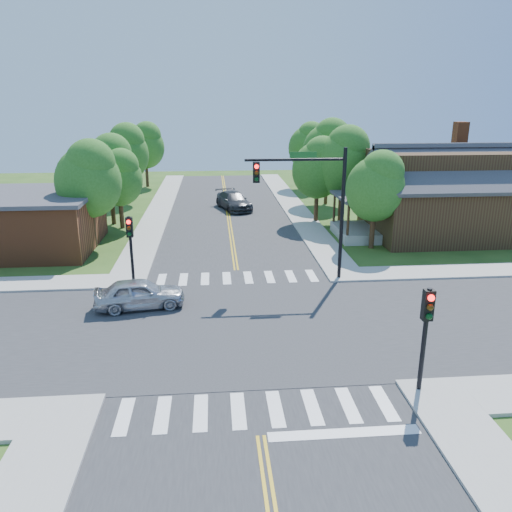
{
  "coord_description": "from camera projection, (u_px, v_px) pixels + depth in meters",
  "views": [
    {
      "loc": [
        -1.21,
        -19.93,
        9.58
      ],
      "look_at": [
        0.79,
        3.33,
        2.2
      ],
      "focal_mm": 35.0,
      "sensor_mm": 36.0,
      "label": 1
    }
  ],
  "objects": [
    {
      "name": "ground",
      "position": [
        245.0,
        327.0,
        21.92
      ],
      "size": [
        100.0,
        100.0,
        0.0
      ],
      "primitive_type": "plane",
      "color": "#2A4C17",
      "rests_on": "ground"
    },
    {
      "name": "road_ns",
      "position": [
        245.0,
        326.0,
        21.91
      ],
      "size": [
        10.0,
        90.0,
        0.04
      ],
      "primitive_type": "cube",
      "color": "#2D2D30",
      "rests_on": "ground"
    },
    {
      "name": "road_ew",
      "position": [
        245.0,
        326.0,
        21.91
      ],
      "size": [
        90.0,
        10.0,
        0.04
      ],
      "primitive_type": "cube",
      "color": "#2D2D30",
      "rests_on": "ground"
    },
    {
      "name": "intersection_patch",
      "position": [
        245.0,
        327.0,
        21.92
      ],
      "size": [
        10.2,
        10.2,
        0.06
      ],
      "primitive_type": "cube",
      "color": "#2D2D30",
      "rests_on": "ground"
    },
    {
      "name": "sidewalk_ne",
      "position": [
        437.0,
        229.0,
        38.21
      ],
      "size": [
        40.0,
        40.0,
        0.14
      ],
      "color": "#9E9B93",
      "rests_on": "ground"
    },
    {
      "name": "sidewalk_nw",
      "position": [
        10.0,
        238.0,
        35.63
      ],
      "size": [
        40.0,
        40.0,
        0.14
      ],
      "color": "#9E9B93",
      "rests_on": "ground"
    },
    {
      "name": "crosswalk_north",
      "position": [
        237.0,
        278.0,
        27.79
      ],
      "size": [
        8.85,
        2.0,
        0.01
      ],
      "color": "white",
      "rests_on": "ground"
    },
    {
      "name": "crosswalk_south",
      "position": [
        257.0,
        409.0,
        16.01
      ],
      "size": [
        8.85,
        2.0,
        0.01
      ],
      "color": "white",
      "rests_on": "ground"
    },
    {
      "name": "centerline",
      "position": [
        245.0,
        326.0,
        21.9
      ],
      "size": [
        0.3,
        90.0,
        0.01
      ],
      "color": "gold",
      "rests_on": "ground"
    },
    {
      "name": "stop_bar",
      "position": [
        344.0,
        434.0,
        14.9
      ],
      "size": [
        4.6,
        0.45,
        0.09
      ],
      "primitive_type": "cube",
      "color": "white",
      "rests_on": "ground"
    },
    {
      "name": "signal_mast_ne",
      "position": [
        312.0,
        193.0,
        26.08
      ],
      "size": [
        5.3,
        0.42,
        7.2
      ],
      "color": "black",
      "rests_on": "ground"
    },
    {
      "name": "signal_pole_se",
      "position": [
        426.0,
        321.0,
        16.23
      ],
      "size": [
        0.34,
        0.42,
        3.8
      ],
      "color": "black",
      "rests_on": "ground"
    },
    {
      "name": "signal_pole_nw",
      "position": [
        130.0,
        238.0,
        25.96
      ],
      "size": [
        0.34,
        0.42,
        3.8
      ],
      "color": "black",
      "rests_on": "ground"
    },
    {
      "name": "house_ne",
      "position": [
        442.0,
        190.0,
        35.67
      ],
      "size": [
        13.05,
        8.8,
        7.11
      ],
      "color": "#331D12",
      "rests_on": "ground"
    },
    {
      "name": "building_nw",
      "position": [
        16.0,
        221.0,
        32.73
      ],
      "size": [
        10.4,
        8.4,
        3.73
      ],
      "color": "brown",
      "rests_on": "ground"
    },
    {
      "name": "tree_e_a",
      "position": [
        377.0,
        185.0,
        32.18
      ],
      "size": [
        3.84,
        3.64,
        6.52
      ],
      "color": "#382314",
      "rests_on": "ground"
    },
    {
      "name": "tree_e_b",
      "position": [
        344.0,
        160.0,
        38.48
      ],
      "size": [
        4.56,
        4.33,
        7.75
      ],
      "color": "#382314",
      "rests_on": "ground"
    },
    {
      "name": "tree_e_c",
      "position": [
        329.0,
        148.0,
        45.88
      ],
      "size": [
        4.7,
        4.46,
        7.98
      ],
      "color": "#382314",
      "rests_on": "ground"
    },
    {
      "name": "tree_e_d",
      "position": [
        309.0,
        145.0,
        54.28
      ],
      "size": [
        4.29,
        4.08,
        7.29
      ],
      "color": "#382314",
      "rests_on": "ground"
    },
    {
      "name": "tree_w_a",
      "position": [
        89.0,
        177.0,
        32.32
      ],
      "size": [
        4.24,
        4.03,
        7.2
      ],
      "color": "#382314",
      "rests_on": "ground"
    },
    {
      "name": "tree_w_b",
      "position": [
        110.0,
        165.0,
        38.46
      ],
      "size": [
        4.2,
        3.99,
        7.14
      ],
      "color": "#382314",
      "rests_on": "ground"
    },
    {
      "name": "tree_w_c",
      "position": [
        125.0,
        151.0,
        46.43
      ],
      "size": [
        4.44,
        4.22,
        7.55
      ],
      "color": "#382314",
      "rests_on": "ground"
    },
    {
      "name": "tree_w_d",
      "position": [
        146.0,
        144.0,
        55.33
      ],
      "size": [
        4.27,
        4.05,
        7.25
      ],
      "color": "#382314",
      "rests_on": "ground"
    },
    {
      "name": "tree_house",
      "position": [
        319.0,
        166.0,
        39.16
      ],
      "size": [
        4.05,
        3.84,
        6.88
      ],
      "color": "#382314",
      "rests_on": "ground"
    },
    {
      "name": "tree_bldg",
      "position": [
        119.0,
        176.0,
        37.47
      ],
      "size": [
        3.6,
        3.42,
        6.12
      ],
      "color": "#382314",
      "rests_on": "ground"
    },
    {
      "name": "car_silver",
      "position": [
        140.0,
        294.0,
        23.65
      ],
      "size": [
        2.87,
        4.68,
        1.43
      ],
      "primitive_type": "imported",
      "rotation": [
        0.0,
        0.0,
        1.71
      ],
      "color": "#B7B8BE",
      "rests_on": "ground"
    },
    {
      "name": "car_dgrey",
      "position": [
        234.0,
        201.0,
        44.84
      ],
      "size": [
        5.07,
        6.48,
        1.53
      ],
      "primitive_type": "imported",
      "rotation": [
        0.0,
        0.0,
        0.29
      ],
      "color": "#2C2E31",
      "rests_on": "ground"
    }
  ]
}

